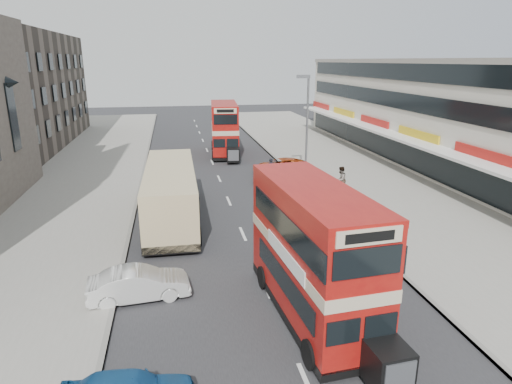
{
  "coord_description": "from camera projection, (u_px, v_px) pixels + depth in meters",
  "views": [
    {
      "loc": [
        -3.51,
        -14.29,
        9.16
      ],
      "look_at": [
        0.21,
        5.22,
        3.22
      ],
      "focal_mm": 30.98,
      "sensor_mm": 36.0,
      "label": 1
    }
  ],
  "objects": [
    {
      "name": "pedestrian_near",
      "position": [
        341.0,
        180.0,
        31.0
      ],
      "size": [
        0.85,
        0.82,
        1.91
      ],
      "primitive_type": "imported",
      "rotation": [
        0.0,
        0.0,
        3.84
      ],
      "color": "gray",
      "rests_on": "pavement_right"
    },
    {
      "name": "cyclist",
      "position": [
        271.0,
        175.0,
        34.28
      ],
      "size": [
        0.67,
        1.88,
        1.91
      ],
      "rotation": [
        0.0,
        0.0,
        0.01
      ],
      "color": "gray",
      "rests_on": "ground"
    },
    {
      "name": "pavement_left",
      "position": [
        61.0,
        185.0,
        33.35
      ],
      "size": [
        12.0,
        90.0,
        0.15
      ],
      "primitive_type": "cube",
      "color": "gray",
      "rests_on": "ground"
    },
    {
      "name": "bus_second",
      "position": [
        224.0,
        129.0,
        43.94
      ],
      "size": [
        3.14,
        9.17,
        4.95
      ],
      "rotation": [
        0.0,
        0.0,
        3.06
      ],
      "color": "black",
      "rests_on": "ground"
    },
    {
      "name": "coach",
      "position": [
        171.0,
        192.0,
        25.96
      ],
      "size": [
        3.0,
        11.15,
        2.95
      ],
      "rotation": [
        0.0,
        0.0,
        -0.01
      ],
      "color": "black",
      "rests_on": "ground"
    },
    {
      "name": "commercial_row",
      "position": [
        437.0,
        112.0,
        39.64
      ],
      "size": [
        9.9,
        46.2,
        9.3
      ],
      "color": "beige",
      "rests_on": "ground"
    },
    {
      "name": "pavement_right",
      "position": [
        359.0,
        171.0,
        37.66
      ],
      "size": [
        12.0,
        90.0,
        0.15
      ],
      "primitive_type": "cube",
      "color": "gray",
      "rests_on": "ground"
    },
    {
      "name": "car_right_b",
      "position": [
        282.0,
        166.0,
        36.82
      ],
      "size": [
        4.9,
        2.68,
        1.3
      ],
      "primitive_type": "imported",
      "rotation": [
        0.0,
        0.0,
        -1.46
      ],
      "color": "#B94312",
      "rests_on": "ground"
    },
    {
      "name": "kerb_right",
      "position": [
        292.0,
        174.0,
        36.6
      ],
      "size": [
        0.2,
        90.0,
        0.16
      ],
      "primitive_type": "cube",
      "color": "gray",
      "rests_on": "ground"
    },
    {
      "name": "car_left_front",
      "position": [
        139.0,
        284.0,
        17.48
      ],
      "size": [
        4.06,
        1.75,
        1.3
      ],
      "primitive_type": "imported",
      "rotation": [
        0.0,
        0.0,
        1.67
      ],
      "color": "silver",
      "rests_on": "ground"
    },
    {
      "name": "ground",
      "position": [
        276.0,
        312.0,
        16.7
      ],
      "size": [
        160.0,
        160.0,
        0.0
      ],
      "primitive_type": "plane",
      "color": "#28282B",
      "rests_on": "ground"
    },
    {
      "name": "kerb_left",
      "position": [
        141.0,
        182.0,
        34.41
      ],
      "size": [
        0.2,
        90.0,
        0.16
      ],
      "primitive_type": "cube",
      "color": "gray",
      "rests_on": "ground"
    },
    {
      "name": "road_surface",
      "position": [
        219.0,
        179.0,
        35.52
      ],
      "size": [
        12.0,
        90.0,
        0.01
      ],
      "primitive_type": "cube",
      "color": "#28282B",
      "rests_on": "ground"
    },
    {
      "name": "bus_main",
      "position": [
        313.0,
        253.0,
        15.84
      ],
      "size": [
        3.04,
        8.8,
        4.81
      ],
      "rotation": [
        0.0,
        0.0,
        3.22
      ],
      "color": "black",
      "rests_on": "ground"
    },
    {
      "name": "car_right_a",
      "position": [
        282.0,
        174.0,
        34.3
      ],
      "size": [
        4.74,
        2.28,
        1.33
      ],
      "primitive_type": "imported",
      "rotation": [
        0.0,
        0.0,
        -1.48
      ],
      "color": "#A82110",
      "rests_on": "ground"
    },
    {
      "name": "street_lamp",
      "position": [
        306.0,
        120.0,
        33.44
      ],
      "size": [
        1.0,
        0.2,
        8.12
      ],
      "color": "slate",
      "rests_on": "ground"
    }
  ]
}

